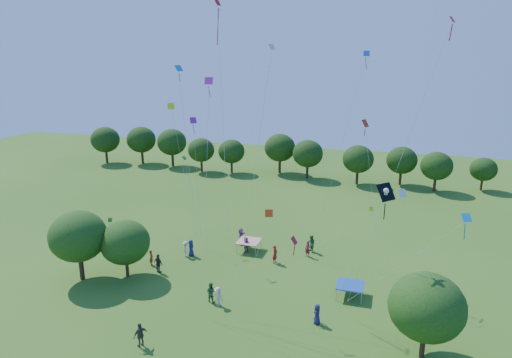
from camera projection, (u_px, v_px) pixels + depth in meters
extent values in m
cylinder|color=#422B19|center=(82.00, 269.00, 40.47)|extent=(0.41, 0.41, 2.00)
ellipsoid|color=#244D16|center=(78.00, 236.00, 39.65)|extent=(4.97, 4.97, 4.47)
cylinder|color=#422B19|center=(127.00, 269.00, 41.05)|extent=(0.30, 0.30, 1.45)
ellipsoid|color=#244D16|center=(125.00, 242.00, 40.37)|extent=(4.39, 4.39, 3.95)
cylinder|color=#422B19|center=(422.00, 346.00, 29.99)|extent=(0.35, 0.35, 1.68)
ellipsoid|color=#244D16|center=(427.00, 307.00, 29.21)|extent=(4.89, 4.89, 4.41)
cylinder|color=#422B19|center=(107.00, 157.00, 83.90)|extent=(0.44, 0.44, 2.15)
ellipsoid|color=#1C3C11|center=(105.00, 140.00, 83.04)|extent=(5.17, 5.17, 4.65)
cylinder|color=#422B19|center=(142.00, 157.00, 83.62)|extent=(0.45, 0.45, 2.17)
ellipsoid|color=#1C3C11|center=(141.00, 140.00, 82.75)|extent=(5.22, 5.22, 4.70)
cylinder|color=#422B19|center=(173.00, 160.00, 81.56)|extent=(0.44, 0.44, 2.15)
ellipsoid|color=#1C3C11|center=(172.00, 142.00, 80.70)|extent=(5.17, 5.17, 4.65)
cylinder|color=#422B19|center=(202.00, 166.00, 77.66)|extent=(0.38, 0.38, 1.87)
ellipsoid|color=#1C3C11|center=(201.00, 150.00, 76.91)|extent=(4.48, 4.48, 4.03)
cylinder|color=#422B19|center=(232.00, 168.00, 76.79)|extent=(0.38, 0.38, 1.84)
ellipsoid|color=#1C3C11|center=(231.00, 151.00, 76.05)|extent=(4.42, 4.42, 3.98)
cylinder|color=#422B19|center=(280.00, 167.00, 76.82)|extent=(0.44, 0.44, 2.14)
ellipsoid|color=#1C3C11|center=(280.00, 148.00, 75.96)|extent=(5.14, 5.14, 4.63)
cylinder|color=#422B19|center=(307.00, 172.00, 73.41)|extent=(0.42, 0.42, 2.03)
ellipsoid|color=#1C3C11|center=(308.00, 154.00, 72.60)|extent=(4.86, 4.86, 4.37)
cylinder|color=#422B19|center=(357.00, 178.00, 70.18)|extent=(0.40, 0.40, 1.96)
ellipsoid|color=#1C3C11|center=(358.00, 159.00, 69.39)|extent=(4.71, 4.71, 4.24)
cylinder|color=#422B19|center=(400.00, 179.00, 69.83)|extent=(0.39, 0.39, 1.91)
ellipsoid|color=#1C3C11|center=(402.00, 160.00, 69.06)|extent=(4.59, 4.59, 4.13)
cylinder|color=#422B19|center=(435.00, 185.00, 66.50)|extent=(0.39, 0.39, 1.89)
ellipsoid|color=#1C3C11|center=(437.00, 166.00, 65.74)|extent=(4.54, 4.54, 4.08)
cylinder|color=#422B19|center=(481.00, 185.00, 67.04)|extent=(0.33, 0.33, 1.58)
ellipsoid|color=#1C3C11|center=(484.00, 169.00, 66.40)|extent=(3.80, 3.80, 3.42)
cube|color=red|center=(249.00, 241.00, 46.32)|extent=(2.20, 2.20, 0.08)
cylinder|color=#999999|center=(236.00, 248.00, 45.81)|extent=(0.05, 0.05, 1.10)
cylinder|color=#999999|center=(255.00, 251.00, 45.26)|extent=(0.05, 0.05, 1.10)
cylinder|color=#999999|center=(243.00, 241.00, 47.66)|extent=(0.05, 0.05, 1.10)
cylinder|color=#999999|center=(261.00, 243.00, 47.10)|extent=(0.05, 0.05, 1.10)
cube|color=#1846A0|center=(350.00, 285.00, 37.53)|extent=(2.20, 2.20, 0.08)
cylinder|color=#999999|center=(336.00, 294.00, 37.02)|extent=(0.05, 0.05, 1.10)
cylinder|color=#999999|center=(361.00, 298.00, 36.46)|extent=(0.05, 0.05, 1.10)
cylinder|color=#999999|center=(339.00, 283.00, 38.86)|extent=(0.05, 0.05, 1.10)
cylinder|color=#999999|center=(363.00, 286.00, 38.31)|extent=(0.05, 0.05, 1.10)
imported|color=navy|center=(412.00, 305.00, 34.78)|extent=(0.94, 0.60, 1.78)
imported|color=maroon|center=(151.00, 258.00, 43.17)|extent=(0.63, 0.69, 1.55)
imported|color=#26592A|center=(211.00, 292.00, 36.82)|extent=(0.87, 0.53, 1.67)
imported|color=beige|center=(186.00, 249.00, 45.07)|extent=(0.94, 1.13, 1.59)
imported|color=#3B312F|center=(158.00, 263.00, 41.72)|extent=(1.15, 0.81, 1.79)
imported|color=#97588C|center=(246.00, 245.00, 46.08)|extent=(1.16, 1.59, 1.62)
imported|color=navy|center=(317.00, 314.00, 33.80)|extent=(0.57, 0.85, 1.58)
imported|color=maroon|center=(308.00, 249.00, 45.01)|extent=(0.73, 0.64, 1.65)
imported|color=#2B6630|center=(311.00, 244.00, 46.02)|extent=(0.95, 0.98, 1.80)
imported|color=beige|center=(218.00, 297.00, 36.21)|extent=(1.15, 0.80, 1.61)
imported|color=#453D37|center=(140.00, 335.00, 31.12)|extent=(0.94, 1.14, 1.78)
imported|color=#8A5089|center=(241.00, 236.00, 48.06)|extent=(0.60, 1.64, 1.75)
imported|color=navy|center=(191.00, 248.00, 45.22)|extent=(0.80, 0.95, 1.69)
imported|color=maroon|center=(275.00, 254.00, 43.63)|extent=(0.56, 0.75, 1.82)
cube|color=black|center=(386.00, 192.00, 29.38)|extent=(1.29, 1.34, 1.03)
cube|color=black|center=(384.00, 212.00, 29.78)|extent=(0.08, 0.27, 1.18)
sphere|color=white|center=(386.00, 191.00, 29.29)|extent=(0.38, 0.38, 0.38)
cylinder|color=white|center=(386.00, 195.00, 29.37)|extent=(0.27, 0.53, 0.34)
cylinder|color=white|center=(386.00, 195.00, 29.37)|extent=(0.27, 0.53, 0.34)
cylinder|color=beige|center=(351.00, 267.00, 30.20)|extent=(3.77, 2.24, 9.02)
cube|color=red|center=(217.00, 1.00, 37.04)|extent=(0.46, 0.77, 0.64)
cube|color=red|center=(218.00, 27.00, 37.60)|extent=(0.44, 0.54, 2.94)
cylinder|color=beige|center=(224.00, 148.00, 35.95)|extent=(3.67, 7.74, 21.93)
cube|color=red|center=(452.00, 19.00, 26.48)|extent=(0.40, 0.48, 0.34)
cube|color=red|center=(451.00, 33.00, 26.72)|extent=(0.13, 0.23, 0.96)
cylinder|color=beige|center=(393.00, 180.00, 30.50)|extent=(5.15, 1.39, 19.89)
cube|color=red|center=(365.00, 123.00, 38.02)|extent=(0.64, 0.80, 0.61)
cube|color=red|center=(365.00, 132.00, 38.27)|extent=(0.11, 0.17, 0.66)
cylinder|color=beige|center=(373.00, 205.00, 37.60)|extent=(2.36, 3.91, 12.24)
cube|color=yellow|center=(371.00, 209.00, 42.22)|extent=(0.47, 0.40, 0.35)
cylinder|color=beige|center=(342.00, 230.00, 43.10)|extent=(5.09, 0.92, 4.10)
cube|color=#198A1A|center=(184.00, 158.00, 45.72)|extent=(0.38, 0.51, 0.37)
cylinder|color=beige|center=(193.00, 198.00, 46.56)|extent=(1.60, 0.08, 7.85)
cube|color=blue|center=(367.00, 53.00, 39.15)|extent=(0.55, 0.32, 0.46)
cube|color=blue|center=(366.00, 63.00, 39.41)|extent=(0.19, 0.21, 0.97)
cylinder|color=beige|center=(338.00, 158.00, 41.57)|extent=(3.90, 1.21, 17.95)
cube|color=purple|center=(209.00, 81.00, 35.02)|extent=(0.71, 0.52, 0.53)
cube|color=purple|center=(209.00, 92.00, 35.29)|extent=(0.15, 0.20, 0.83)
cylinder|color=beige|center=(206.00, 192.00, 34.81)|extent=(1.09, 4.85, 15.87)
cube|color=silver|center=(272.00, 47.00, 29.72)|extent=(0.43, 0.49, 0.37)
cylinder|color=beige|center=(252.00, 187.00, 31.57)|extent=(2.09, 2.01, 18.39)
cube|color=#0E87D2|center=(467.00, 218.00, 24.73)|extent=(0.62, 0.54, 0.39)
cube|color=#0E87D2|center=(465.00, 232.00, 25.00)|extent=(0.14, 0.24, 1.01)
cylinder|color=beige|center=(397.00, 268.00, 29.69)|extent=(6.53, 6.00, 9.33)
cube|color=red|center=(294.00, 241.00, 31.11)|extent=(0.39, 0.60, 0.49)
cube|color=red|center=(294.00, 250.00, 31.36)|extent=(0.16, 0.18, 0.79)
cylinder|color=beige|center=(266.00, 277.00, 32.43)|extent=(3.88, 0.05, 5.59)
cube|color=red|center=(269.00, 213.00, 32.31)|extent=(0.62, 0.45, 0.49)
cylinder|color=beige|center=(254.00, 264.00, 32.86)|extent=(1.83, 1.52, 6.98)
cube|color=#FFF116|center=(171.00, 106.00, 48.07)|extent=(0.77, 0.69, 0.64)
cylinder|color=beige|center=(184.00, 171.00, 47.64)|extent=(4.00, 3.53, 12.51)
cube|color=#1A7C16|center=(110.00, 220.00, 42.79)|extent=(0.45, 0.29, 0.37)
cube|color=#1A7C16|center=(111.00, 229.00, 43.08)|extent=(0.21, 0.27, 1.27)
cylinder|color=beige|center=(129.00, 234.00, 43.73)|extent=(2.60, 1.90, 2.90)
cube|color=blue|center=(179.00, 68.00, 33.10)|extent=(0.55, 0.63, 0.43)
cube|color=blue|center=(179.00, 77.00, 33.32)|extent=(0.10, 0.15, 0.60)
cylinder|color=beige|center=(191.00, 188.00, 33.95)|extent=(2.37, 2.45, 16.90)
cube|color=purple|center=(193.00, 120.00, 43.63)|extent=(0.65, 0.62, 0.57)
cube|color=purple|center=(194.00, 129.00, 43.90)|extent=(0.07, 0.20, 0.87)
cylinder|color=beige|center=(197.00, 181.00, 45.48)|extent=(0.20, 0.57, 11.72)
cube|color=silver|center=(402.00, 193.00, 35.94)|extent=(0.80, 0.77, 0.58)
cylinder|color=beige|center=(392.00, 240.00, 36.79)|extent=(0.95, 0.69, 7.22)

